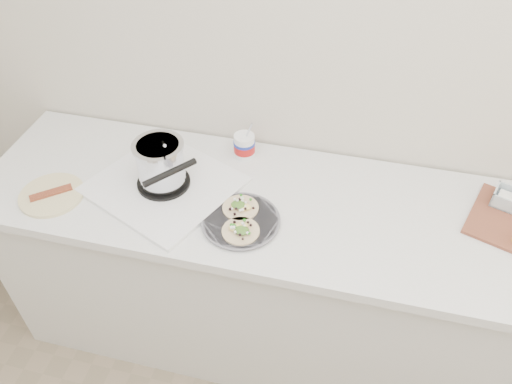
% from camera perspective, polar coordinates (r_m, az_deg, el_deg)
% --- Properties ---
extents(counter, '(2.44, 0.66, 0.90)m').
position_cam_1_polar(counter, '(2.14, 4.78, -9.97)').
color(counter, silver).
rests_on(counter, ground).
extents(stove, '(0.62, 0.60, 0.23)m').
position_cam_1_polar(stove, '(1.84, -10.71, 2.41)').
color(stove, silver).
rests_on(stove, counter).
extents(taco_plate, '(0.28, 0.28, 0.04)m').
position_cam_1_polar(taco_plate, '(1.71, -1.77, -3.10)').
color(taco_plate, slate).
rests_on(taco_plate, counter).
extents(tub, '(0.09, 0.09, 0.19)m').
position_cam_1_polar(tub, '(1.95, -1.27, 5.55)').
color(tub, white).
rests_on(tub, counter).
extents(bacon_plate, '(0.23, 0.23, 0.02)m').
position_cam_1_polar(bacon_plate, '(1.96, -22.31, -0.29)').
color(bacon_plate, '#CABD88').
rests_on(bacon_plate, counter).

